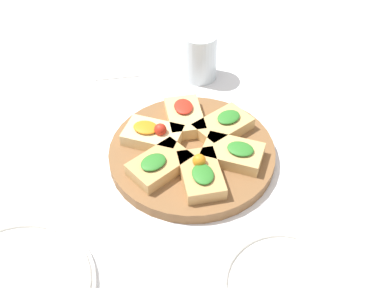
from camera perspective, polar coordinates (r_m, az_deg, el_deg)
ground_plane at (r=0.85m, az=-0.00°, el=-1.67°), size 3.00×3.00×0.00m
serving_board at (r=0.84m, az=-0.00°, el=-1.14°), size 0.31×0.31×0.02m
focaccia_slice_0 at (r=0.81m, az=5.25°, el=-1.16°), size 0.12×0.09×0.03m
focaccia_slice_1 at (r=0.86m, az=4.02°, el=2.36°), size 0.12×0.12×0.03m
focaccia_slice_2 at (r=0.88m, az=-0.95°, el=3.55°), size 0.09×0.12×0.03m
focaccia_slice_3 at (r=0.84m, az=-5.00°, el=1.23°), size 0.12×0.09×0.04m
focaccia_slice_4 at (r=0.79m, az=-4.18°, el=-2.62°), size 0.12×0.12×0.03m
focaccia_slice_5 at (r=0.77m, az=1.15°, el=-3.79°), size 0.09×0.12×0.04m
water_glass at (r=1.01m, az=0.90°, el=11.09°), size 0.08×0.08×0.11m
napkin_stack at (r=1.08m, az=-9.57°, el=9.63°), size 0.12×0.11×0.01m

